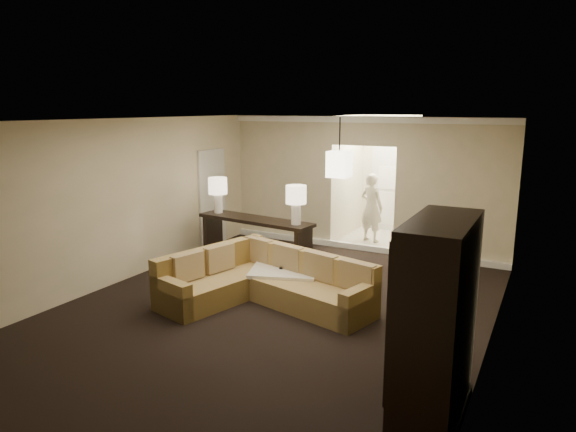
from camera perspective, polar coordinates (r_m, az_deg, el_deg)
The scene contains 18 objects.
ground at distance 7.67m, azimuth -2.39°, elevation -10.89°, with size 8.00×8.00×0.00m, color black.
wall_back at distance 10.82m, azimuth 8.25°, elevation 3.50°, with size 6.00×0.04×2.80m, color beige.
wall_left at distance 9.10m, azimuth -19.05°, elevation 1.34°, with size 0.04×8.00×2.80m, color beige.
wall_right at distance 6.32m, azimuth 21.76°, elevation -3.36°, with size 0.04×8.00×2.80m, color beige.
ceiling at distance 7.06m, azimuth -2.59°, elevation 10.53°, with size 6.00×8.00×0.02m, color white.
crown_molding at distance 10.66m, azimuth 8.37°, elevation 10.55°, with size 6.00×0.10×0.12m, color white.
baseboard at distance 11.05m, azimuth 7.95°, elevation -3.42°, with size 6.00×0.10×0.12m, color white.
side_door at distance 11.21m, azimuth -8.41°, elevation 1.97°, with size 0.05×0.90×2.10m, color silver.
foyer at distance 12.10m, azimuth 10.38°, elevation 3.84°, with size 1.44×2.02×2.80m.
sectional_sofa at distance 8.00m, azimuth -2.67°, elevation -7.42°, with size 3.13×2.29×0.81m.
coffee_table at distance 8.48m, azimuth -0.29°, elevation -7.00°, with size 1.34×1.34×0.45m.
console_table at distance 9.80m, azimuth -3.63°, elevation -2.37°, with size 2.43×0.80×0.92m.
armoire at distance 5.13m, azimuth 15.99°, elevation -11.76°, with size 0.59×1.39×1.99m.
drink_table at distance 6.33m, azimuth 14.51°, elevation -12.92°, with size 0.39×0.39×0.49m.
table_lamp_left at distance 10.21m, azimuth -7.80°, elevation 2.95°, with size 0.37×0.37×0.70m.
table_lamp_right at distance 9.10m, azimuth 0.90°, elevation 1.95°, with size 0.37×0.37×0.70m.
pendant_light at distance 9.55m, azimuth 5.70°, elevation 5.77°, with size 0.38×0.38×1.09m.
person at distance 11.61m, azimuth 9.27°, elevation 1.34°, with size 0.62×0.41×1.72m, color beige.
Camera 1 is at (3.57, -6.09, 2.99)m, focal length 32.00 mm.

